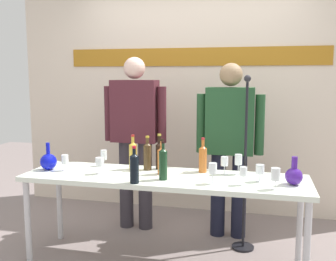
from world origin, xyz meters
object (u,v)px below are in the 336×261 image
(decanter_blue_left, at_px, (48,161))
(decanter_blue_right, at_px, (294,175))
(wine_bottle_2, at_px, (133,155))
(wine_glass_right_3, at_px, (213,169))
(display_table, at_px, (164,183))
(wine_bottle_3, at_px, (203,158))
(wine_glass_left_0, at_px, (65,160))
(wine_glass_right_1, at_px, (238,160))
(wine_bottle_1, at_px, (134,167))
(microphone_stand, at_px, (244,192))
(wine_glass_right_0, at_px, (224,162))
(wine_glass_right_2, at_px, (243,172))
(wine_bottle_5, at_px, (159,154))
(wine_glass_right_5, at_px, (276,175))
(wine_bottle_6, at_px, (163,163))
(wine_glass_left_1, at_px, (100,162))
(presenter_left, at_px, (135,131))
(wine_glass_left_2, at_px, (104,155))
(wine_bottle_4, at_px, (148,155))
(wine_glass_right_4, at_px, (260,170))
(wine_bottle_0, at_px, (162,160))
(presenter_right, at_px, (230,139))

(decanter_blue_left, relative_size, decanter_blue_right, 1.11)
(wine_bottle_2, height_order, wine_glass_right_3, wine_bottle_2)
(display_table, relative_size, wine_bottle_3, 7.85)
(wine_glass_left_0, height_order, wine_glass_right_1, wine_glass_right_1)
(wine_bottle_1, xyz_separation_m, wine_glass_right_3, (0.58, 0.12, -0.01))
(wine_bottle_1, bearing_deg, microphone_stand, 41.62)
(wine_glass_right_0, relative_size, wine_glass_right_2, 1.08)
(wine_bottle_5, bearing_deg, wine_bottle_2, -164.43)
(wine_bottle_1, xyz_separation_m, wine_glass_right_5, (1.03, 0.07, -0.01))
(decanter_blue_left, xyz_separation_m, wine_glass_left_0, (0.16, 0.00, 0.02))
(wine_bottle_1, relative_size, wine_bottle_6, 0.93)
(wine_bottle_1, xyz_separation_m, wine_glass_left_1, (-0.37, 0.20, -0.02))
(presenter_left, bearing_deg, microphone_stand, -13.10)
(wine_glass_left_2, relative_size, microphone_stand, 0.09)
(wine_glass_right_3, xyz_separation_m, wine_glass_right_5, (0.45, -0.05, -0.01))
(wine_bottle_3, xyz_separation_m, wine_glass_right_0, (0.18, -0.03, -0.02))
(wine_glass_right_2, relative_size, wine_glass_right_5, 0.88)
(wine_bottle_5, bearing_deg, wine_glass_right_3, -35.44)
(wine_bottle_1, bearing_deg, wine_glass_left_2, 133.05)
(wine_bottle_4, relative_size, wine_glass_right_4, 2.21)
(wine_bottle_2, bearing_deg, wine_glass_right_1, 1.83)
(wine_bottle_6, bearing_deg, wine_glass_right_2, -0.99)
(presenter_left, bearing_deg, wine_bottle_0, -55.77)
(wine_glass_right_0, bearing_deg, presenter_left, 150.19)
(wine_bottle_3, bearing_deg, wine_bottle_1, -134.97)
(wine_bottle_2, xyz_separation_m, wine_glass_right_2, (0.95, -0.28, -0.03))
(wine_bottle_6, bearing_deg, wine_glass_left_0, 174.58)
(decanter_blue_left, relative_size, wine_glass_right_0, 1.59)
(wine_glass_left_2, distance_m, microphone_stand, 1.30)
(wine_glass_right_5, bearing_deg, wine_bottle_6, 174.95)
(wine_bottle_1, distance_m, wine_glass_left_2, 0.65)
(wine_bottle_0, bearing_deg, wine_glass_right_2, -14.66)
(wine_glass_right_3, bearing_deg, display_table, 161.16)
(decanter_blue_right, relative_size, wine_glass_right_4, 1.60)
(display_table, distance_m, wine_glass_right_3, 0.47)
(wine_bottle_1, bearing_deg, wine_glass_right_3, 11.62)
(presenter_right, distance_m, wine_bottle_0, 0.82)
(presenter_left, distance_m, wine_bottle_1, 1.02)
(presenter_right, distance_m, wine_bottle_4, 0.85)
(decanter_blue_right, bearing_deg, wine_glass_right_4, 172.10)
(wine_bottle_2, distance_m, wine_glass_right_5, 1.23)
(presenter_right, bearing_deg, wine_glass_left_2, -155.88)
(wine_glass_left_1, relative_size, wine_glass_right_5, 0.88)
(presenter_right, bearing_deg, wine_bottle_0, -127.55)
(wine_bottle_6, xyz_separation_m, wine_glass_left_0, (-0.88, 0.08, -0.04))
(wine_glass_right_0, distance_m, wine_glass_right_2, 0.33)
(presenter_right, bearing_deg, wine_bottle_4, -140.67)
(wine_glass_right_0, xyz_separation_m, wine_glass_right_2, (0.16, -0.28, -0.01))
(microphone_stand, bearing_deg, wine_bottle_3, -143.54)
(decanter_blue_left, xyz_separation_m, wine_bottle_2, (0.70, 0.19, 0.05))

